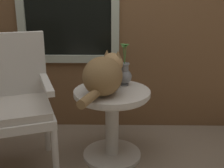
# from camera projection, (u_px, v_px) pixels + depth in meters

# --- Properties ---
(wicker_side_table) EXTENTS (0.58, 0.58, 0.56)m
(wicker_side_table) POSITION_uv_depth(u_px,v_px,m) (112.00, 112.00, 2.23)
(wicker_side_table) COLOR silver
(wicker_side_table) RESTS_ON ground_plane
(wicker_chair) EXTENTS (0.69, 0.67, 0.99)m
(wicker_chair) POSITION_uv_depth(u_px,v_px,m) (10.00, 99.00, 2.05)
(wicker_chair) COLOR silver
(wicker_chair) RESTS_ON ground_plane
(cat) EXTENTS (0.36, 0.60, 0.29)m
(cat) POSITION_uv_depth(u_px,v_px,m) (104.00, 75.00, 2.05)
(cat) COLOR olive
(cat) RESTS_ON wicker_side_table
(pewter_vase_with_ivy) EXTENTS (0.11, 0.11, 0.33)m
(pewter_vase_with_ivy) POSITION_uv_depth(u_px,v_px,m) (124.00, 73.00, 2.27)
(pewter_vase_with_ivy) COLOR gray
(pewter_vase_with_ivy) RESTS_ON wicker_side_table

